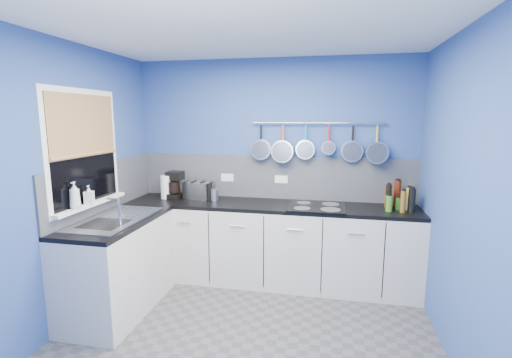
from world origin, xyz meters
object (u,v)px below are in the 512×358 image
(canister, at_px, (214,195))
(soap_bottle_a, at_px, (75,195))
(soap_bottle_b, at_px, (89,195))
(coffee_maker, at_px, (175,185))
(toaster, at_px, (199,190))
(hob, at_px, (317,207))
(paper_towel, at_px, (166,187))

(canister, bearing_deg, soap_bottle_a, -127.58)
(soap_bottle_b, bearing_deg, coffee_maker, 68.39)
(soap_bottle_a, xyz_separation_m, canister, (0.90, 1.16, -0.20))
(coffee_maker, relative_size, canister, 2.41)
(coffee_maker, bearing_deg, soap_bottle_b, -104.81)
(toaster, height_order, hob, toaster)
(soap_bottle_a, bearing_deg, hob, 27.77)
(soap_bottle_a, xyz_separation_m, toaster, (0.69, 1.21, -0.17))
(toaster, relative_size, hob, 0.52)
(paper_towel, xyz_separation_m, coffee_maker, (0.10, 0.04, 0.02))
(soap_bottle_b, bearing_deg, toaster, 56.13)
(soap_bottle_a, distance_m, coffee_maker, 1.27)
(soap_bottle_a, relative_size, canister, 1.83)
(soap_bottle_b, distance_m, toaster, 1.24)
(canister, bearing_deg, toaster, 166.49)
(canister, relative_size, hob, 0.22)
(paper_towel, bearing_deg, hob, -2.48)
(canister, bearing_deg, soap_bottle_b, -132.58)
(soap_bottle_b, distance_m, hob, 2.25)
(paper_towel, height_order, toaster, paper_towel)
(soap_bottle_a, bearing_deg, toaster, 60.46)
(soap_bottle_b, height_order, canister, soap_bottle_b)
(toaster, bearing_deg, canister, 3.56)
(soap_bottle_a, bearing_deg, canister, 52.42)
(paper_towel, bearing_deg, canister, 0.52)
(hob, bearing_deg, soap_bottle_a, -152.23)
(canister, bearing_deg, coffee_maker, 176.27)
(soap_bottle_b, xyz_separation_m, canister, (0.90, 0.97, -0.17))
(soap_bottle_a, height_order, toaster, soap_bottle_a)
(soap_bottle_a, relative_size, soap_bottle_b, 1.39)
(soap_bottle_a, distance_m, soap_bottle_b, 0.19)
(soap_bottle_a, height_order, soap_bottle_b, soap_bottle_a)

